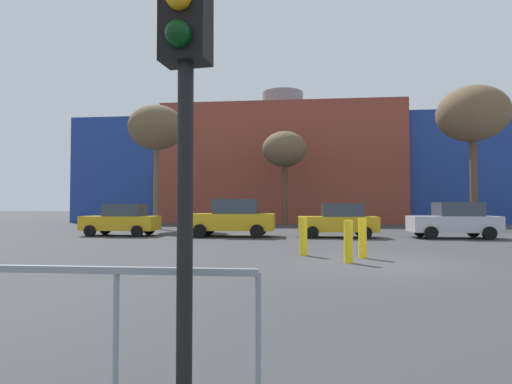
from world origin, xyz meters
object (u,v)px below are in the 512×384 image
Objects in this scene: parked_car_0 at (122,220)px; bare_tree_1 at (473,115)px; traffic_light_near_left at (185,66)px; parked_car_1 at (233,218)px; bare_tree_0 at (285,150)px; bare_tree_2 at (156,128)px; parked_car_2 at (338,221)px; parked_car_3 at (454,220)px; bollard_yellow_1 at (363,238)px; bollard_yellow_0 at (348,242)px; bollard_yellow_2 at (303,236)px.

bare_tree_1 is (20.20, 6.96, 6.54)m from parked_car_0.
traffic_light_near_left reaches higher than parked_car_0.
bare_tree_0 is at bearing -101.65° from parked_car_1.
bare_tree_0 reaches higher than parked_car_1.
bare_tree_1 is 1.11× the size of bare_tree_2.
bare_tree_2 is at bearing -150.20° from bare_tree_0.
parked_car_3 reaches higher than parked_car_2.
bare_tree_1 reaches higher than traffic_light_near_left.
bollard_yellow_0 is at bearing -116.48° from bollard_yellow_1.
bare_tree_2 is (-11.38, 6.16, 5.90)m from parked_car_2.
bollard_yellow_0 is (4.62, -9.14, -0.35)m from parked_car_1.
bare_tree_0 is (-2.97, 10.98, 4.97)m from parked_car_2.
parked_car_0 is 22.34m from bare_tree_1.
parked_car_0 is 0.41× the size of bare_tree_1.
parked_car_2 is at bearing -28.40° from bare_tree_2.
bollard_yellow_2 is (3.43, -7.55, -0.34)m from parked_car_1.
bare_tree_1 is at bearing -142.77° from parked_car_2.
bollard_yellow_2 is at bearing 46.21° from parked_car_3.
parked_car_0 is at bearing -126.29° from bare_tree_0.
parked_car_2 is 7.77m from bollard_yellow_2.
parked_car_2 is at bearing -0.00° from parked_car_3.
traffic_light_near_left is (-8.25, -17.60, 1.75)m from parked_car_3.
bare_tree_1 is at bearing 58.40° from bollard_yellow_1.
traffic_light_near_left is at bearing 115.03° from parked_car_0.
bare_tree_2 is 17.81m from bollard_yellow_2.
parked_car_2 reaches higher than bollard_yellow_1.
parked_car_1 is 1.22× the size of traffic_light_near_left.
bare_tree_0 is 0.87× the size of bare_tree_2.
traffic_light_near_left is at bearing -106.03° from bollard_yellow_1.
parked_car_2 is 3.31× the size of bollard_yellow_0.
bare_tree_1 is at bearing -154.19° from parked_car_1.
bare_tree_0 is (8.06, 10.98, 4.97)m from parked_car_0.
bare_tree_1 is 7.77× the size of bollard_yellow_2.
traffic_light_near_left is at bearing 64.89° from parked_car_3.
bollard_yellow_1 is at bearing 143.72° from parked_car_0.
parked_car_2 is 9.16m from bollard_yellow_0.
bare_tree_1 is at bearing 52.92° from bollard_yellow_2.
parked_car_2 reaches higher than parked_car_0.
parked_car_3 is (16.46, -0.00, 0.04)m from parked_car_0.
parked_car_3 is (10.67, -0.00, -0.08)m from parked_car_1.
bare_tree_2 is at bearing 124.95° from bollard_yellow_2.
parked_car_3 is 3.43× the size of bollard_yellow_0.
bare_tree_0 reaches higher than parked_car_3.
bare_tree_2 is at bearing -20.10° from parked_car_3.
parked_car_3 is 14.68m from bare_tree_0.
bollard_yellow_0 is (10.42, -9.14, -0.24)m from parked_car_0.
bare_tree_1 is (14.40, 6.96, 6.43)m from parked_car_1.
parked_car_1 is at bearing -180.00° from parked_car_0.
parked_car_0 is 13.86m from bollard_yellow_0.
bare_tree_0 is at bearing -52.56° from parked_car_3.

